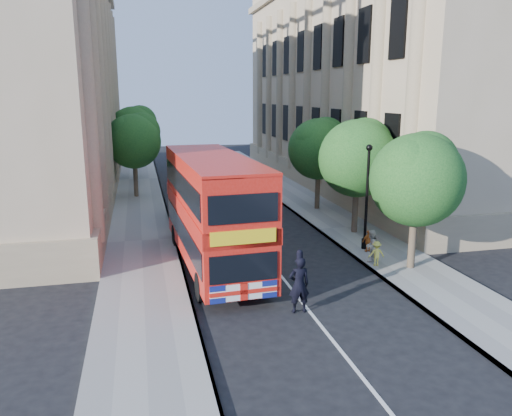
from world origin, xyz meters
TOP-DOWN VIEW (x-y plane):
  - ground at (0.00, 0.00)m, footprint 120.00×120.00m
  - pavement_right at (5.75, 10.00)m, footprint 3.50×80.00m
  - pavement_left at (-5.75, 10.00)m, footprint 3.50×80.00m
  - building_right at (13.80, 24.00)m, footprint 12.00×38.00m
  - building_left at (-13.80, 24.00)m, footprint 12.00×38.00m
  - tree_right_near at (5.84, 3.03)m, footprint 4.00×4.00m
  - tree_right_mid at (5.84, 9.03)m, footprint 4.20×4.20m
  - tree_right_far at (5.84, 15.03)m, footprint 4.00×4.00m
  - tree_left_far at (-5.96, 22.03)m, footprint 4.00×4.00m
  - tree_left_back at (-5.96, 30.03)m, footprint 4.20×4.20m
  - lamp_post at (5.00, 6.00)m, footprint 0.32×0.32m
  - double_decker_bus at (-2.60, 5.50)m, footprint 3.34×10.70m
  - box_van at (-2.44, 14.11)m, footprint 2.26×5.01m
  - police_constable at (-0.39, -0.06)m, footprint 0.76×0.50m
  - woman_pedestrian at (4.40, 4.11)m, footprint 0.92×0.89m
  - child_a at (4.96, 5.52)m, footprint 0.64×0.31m
  - child_b at (4.40, 3.55)m, footprint 0.77×0.49m

SIDE VIEW (x-z plane):
  - ground at x=0.00m, z-range 0.00..0.00m
  - pavement_right at x=5.75m, z-range 0.00..0.12m
  - pavement_left at x=-5.75m, z-range 0.00..0.12m
  - child_a at x=4.96m, z-range 0.12..1.18m
  - child_b at x=4.40m, z-range 0.12..1.24m
  - woman_pedestrian at x=4.40m, z-range 0.12..1.62m
  - police_constable at x=-0.39m, z-range 0.00..2.07m
  - box_van at x=-2.44m, z-range -0.03..2.78m
  - lamp_post at x=5.00m, z-range -0.07..5.09m
  - double_decker_bus at x=-2.60m, z-range 0.26..5.14m
  - tree_right_near at x=5.84m, z-range 1.21..7.29m
  - tree_right_far at x=5.84m, z-range 1.24..7.39m
  - tree_left_far at x=-5.96m, z-range 1.30..7.59m
  - tree_right_mid at x=5.84m, z-range 1.26..7.63m
  - tree_left_back at x=-5.96m, z-range 1.38..8.03m
  - building_right at x=13.80m, z-range 0.00..18.00m
  - building_left at x=-13.80m, z-range 0.00..18.00m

